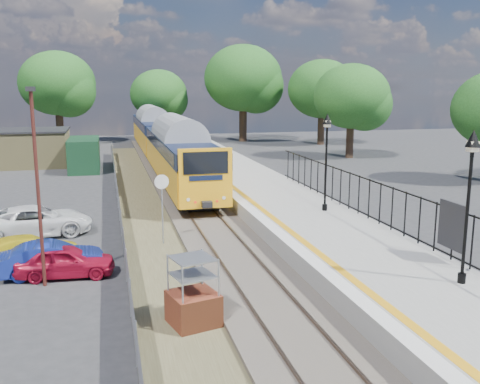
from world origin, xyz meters
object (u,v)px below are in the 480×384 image
object	(u,v)px
victorian_lamp_south	(471,171)
victorian_lamp_north	(327,139)
car_white	(36,221)
carpark_lamp	(37,175)
car_red	(65,261)
car_blue	(53,258)
train	(163,139)
car_yellow	(29,250)
speed_sign	(162,197)
brick_plinth	(193,293)

from	to	relation	value
victorian_lamp_south	victorian_lamp_north	bearing A→B (deg)	91.15
car_white	carpark_lamp	bearing A→B (deg)	-179.29
car_red	car_blue	distance (m)	0.57
victorian_lamp_south	train	distance (m)	33.45
car_yellow	carpark_lamp	bearing A→B (deg)	-175.27
speed_sign	car_red	bearing A→B (deg)	-149.30
victorian_lamp_south	car_white	xyz separation A→B (m)	(-13.48, 12.03, -3.61)
victorian_lamp_north	car_yellow	distance (m)	13.75
brick_plinth	speed_sign	distance (m)	8.28
car_blue	carpark_lamp	bearing A→B (deg)	164.64
victorian_lamp_south	car_white	size ratio (longest dim) A/B	0.92
brick_plinth	car_yellow	size ratio (longest dim) A/B	0.53
victorian_lamp_south	car_blue	bearing A→B (deg)	152.47
victorian_lamp_north	train	size ratio (longest dim) A/B	0.11
victorian_lamp_south	car_yellow	size ratio (longest dim) A/B	1.19
carpark_lamp	car_yellow	distance (m)	4.25
car_yellow	car_white	size ratio (longest dim) A/B	0.78
car_red	car_blue	xyz separation A→B (m)	(-0.45, 0.35, 0.02)
train	carpark_lamp	size ratio (longest dim) A/B	6.09
carpark_lamp	car_yellow	bearing A→B (deg)	107.46
victorian_lamp_north	speed_sign	world-z (taller)	victorian_lamp_north
brick_plinth	speed_sign	xyz separation A→B (m)	(0.00, 8.20, 1.14)
speed_sign	car_white	xyz separation A→B (m)	(-5.48, 2.88, -1.43)
carpark_lamp	car_blue	size ratio (longest dim) A/B	1.83
brick_plinth	speed_sign	bearing A→B (deg)	90.00
car_red	train	bearing A→B (deg)	-9.03
victorian_lamp_south	carpark_lamp	world-z (taller)	carpark_lamp
carpark_lamp	car_blue	bearing A→B (deg)	80.21
victorian_lamp_south	brick_plinth	size ratio (longest dim) A/B	2.24
victorian_lamp_north	carpark_lamp	bearing A→B (deg)	-158.85
car_red	car_blue	world-z (taller)	car_blue
victorian_lamp_south	car_yellow	distance (m)	15.85
train	carpark_lamp	xyz separation A→B (m)	(-6.95, -27.67, 1.50)
speed_sign	car_blue	distance (m)	5.30
victorian_lamp_south	car_yellow	bearing A→B (deg)	149.43
victorian_lamp_north	train	distance (m)	23.62
victorian_lamp_south	train	world-z (taller)	victorian_lamp_south
car_red	car_yellow	xyz separation A→B (m)	(-1.45, 1.80, -0.02)
car_blue	brick_plinth	bearing A→B (deg)	-147.54
victorian_lamp_south	victorian_lamp_north	size ratio (longest dim) A/B	1.00
victorian_lamp_north	train	bearing A→B (deg)	103.01
train	brick_plinth	world-z (taller)	train
train	car_white	bearing A→B (deg)	-110.90
victorian_lamp_south	carpark_lamp	bearing A→B (deg)	157.09
car_blue	car_white	world-z (taller)	car_white
car_blue	victorian_lamp_south	bearing A→B (deg)	-123.10
speed_sign	victorian_lamp_north	bearing A→B (deg)	-2.34
car_red	car_yellow	distance (m)	2.31
brick_plinth	carpark_lamp	bearing A→B (deg)	135.88
victorian_lamp_south	car_blue	world-z (taller)	victorian_lamp_south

